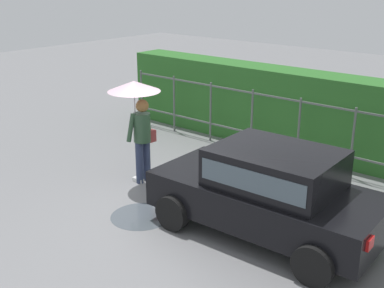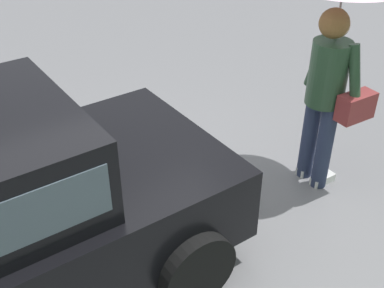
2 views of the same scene
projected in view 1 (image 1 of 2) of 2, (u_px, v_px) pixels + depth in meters
The scene contains 6 objects.
ground_plane at pixel (193, 209), 8.95m from camera, with size 40.00×40.00×0.00m, color slate.
car at pixel (269, 189), 7.83m from camera, with size 3.79×1.97×1.48m.
pedestrian at pixel (138, 107), 9.64m from camera, with size 1.03×1.03×2.08m.
fence_section at pixel (325, 133), 10.46m from camera, with size 11.15×0.05×1.50m.
hedge_row at pixel (341, 120), 10.99m from camera, with size 12.10×0.90×1.90m, color #2D6B28.
puddle_near at pixel (141, 216), 8.67m from camera, with size 1.06×1.06×0.00m, color #4C545B.
Camera 1 is at (5.21, -6.17, 4.03)m, focal length 46.28 mm.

